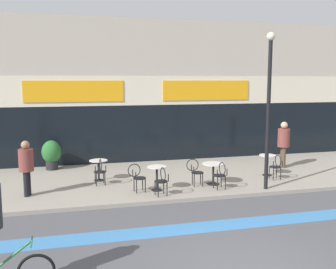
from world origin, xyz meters
TOP-DOWN VIEW (x-y plane):
  - sidewalk_slab at (0.00, 7.25)m, footprint 40.00×5.50m
  - storefront_facade at (0.00, 11.97)m, footprint 40.00×4.06m
  - bike_lane_stripe at (0.00, 2.52)m, footprint 36.00×0.70m
  - bistro_table_0 at (-2.11, 7.22)m, footprint 0.62×0.62m
  - bistro_table_1 at (-0.44, 5.53)m, footprint 0.61×0.61m
  - bistro_table_2 at (1.53, 5.76)m, footprint 0.75×0.75m
  - bistro_table_3 at (3.88, 6.43)m, footprint 0.61×0.61m
  - cafe_chair_0_near at (-2.11, 6.59)m, footprint 0.42×0.59m
  - cafe_chair_1_near at (-0.43, 4.90)m, footprint 0.45×0.60m
  - cafe_chair_1_side at (-1.07, 5.52)m, footprint 0.59×0.44m
  - cafe_chair_2_near at (1.54, 5.14)m, footprint 0.44×0.59m
  - cafe_chair_2_side at (0.90, 5.77)m, footprint 0.59×0.44m
  - cafe_chair_3_near at (3.88, 5.81)m, footprint 0.40×0.57m
  - planter_pot at (-3.73, 9.40)m, footprint 0.74×0.74m
  - lamp_post at (2.97, 4.85)m, footprint 0.26×0.26m
  - pedestrian_near_end at (-4.32, 5.95)m, footprint 0.53×0.53m
  - pedestrian_far_end at (5.14, 7.50)m, footprint 0.57×0.57m

SIDE VIEW (x-z plane):
  - bike_lane_stripe at x=0.00m, z-range 0.00..0.01m
  - sidewalk_slab at x=0.00m, z-range 0.00..0.12m
  - bistro_table_0 at x=-2.11m, z-range 0.27..0.99m
  - bistro_table_2 at x=1.53m, z-range 0.28..0.99m
  - cafe_chair_0_near at x=-2.11m, z-range 0.19..1.09m
  - cafe_chair_1_near at x=-0.43m, z-range 0.19..1.09m
  - cafe_chair_1_side at x=-1.07m, z-range 0.19..1.09m
  - cafe_chair_2_near at x=1.54m, z-range 0.19..1.09m
  - cafe_chair_2_side at x=0.90m, z-range 0.19..1.09m
  - cafe_chair_3_near at x=3.88m, z-range 0.19..1.09m
  - bistro_table_3 at x=3.88m, z-range 0.27..1.03m
  - bistro_table_1 at x=-0.44m, z-range 0.27..1.05m
  - planter_pot at x=-3.73m, z-range 0.17..1.31m
  - pedestrian_near_end at x=-4.32m, z-range 0.28..1.95m
  - pedestrian_far_end at x=5.14m, z-range 0.29..2.11m
  - lamp_post at x=2.97m, z-range 0.52..5.40m
  - storefront_facade at x=0.00m, z-range -0.02..6.06m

